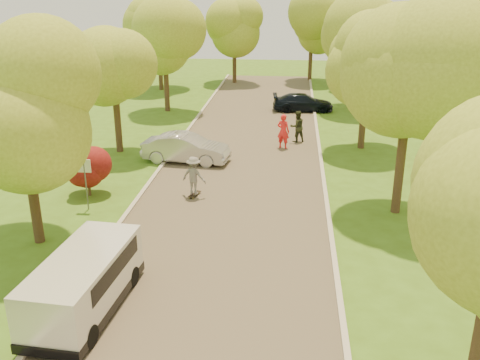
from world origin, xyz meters
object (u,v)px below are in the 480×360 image
at_px(dark_sedan, 303,102).
at_px(street_sign, 85,174).
at_px(skateboarder, 194,176).
at_px(person_striped, 283,131).
at_px(minivan, 85,282).
at_px(person_olive, 297,126).
at_px(silver_sedan, 186,148).
at_px(longboard, 194,194).

bearing_deg(dark_sedan, street_sign, 150.22).
relative_size(dark_sedan, skateboarder, 2.56).
height_order(street_sign, dark_sedan, street_sign).
bearing_deg(person_striped, minivan, 94.13).
bearing_deg(street_sign, person_olive, 51.69).
relative_size(silver_sedan, person_striped, 2.29).
height_order(silver_sedan, person_olive, person_olive).
bearing_deg(skateboarder, longboard, -66.30).
bearing_deg(person_striped, silver_sedan, 52.48).
xyz_separation_m(minivan, person_striped, (5.20, 16.49, 0.07)).
relative_size(minivan, person_olive, 2.56).
xyz_separation_m(skateboarder, person_olive, (4.47, 8.99, -0.03)).
bearing_deg(street_sign, minivan, -69.57).
relative_size(street_sign, minivan, 0.46).
bearing_deg(longboard, silver_sedan, -58.17).
bearing_deg(street_sign, longboard, 24.35).
bearing_deg(dark_sedan, silver_sedan, 149.19).
height_order(longboard, skateboarder, skateboarder).
distance_m(longboard, skateboarder, 0.87).
height_order(person_striped, person_olive, person_striped).
xyz_separation_m(silver_sedan, dark_sedan, (6.17, 12.39, -0.11)).
bearing_deg(person_striped, dark_sedan, -75.68).
bearing_deg(minivan, person_striped, 76.95).
distance_m(dark_sedan, person_striped, 9.51).
bearing_deg(silver_sedan, person_olive, -46.17).
distance_m(silver_sedan, person_striped, 5.79).
xyz_separation_m(dark_sedan, person_striped, (-1.21, -9.42, 0.35)).
xyz_separation_m(silver_sedan, skateboarder, (1.28, -4.68, 0.22)).
bearing_deg(street_sign, skateboarder, 24.35).
relative_size(silver_sedan, dark_sedan, 1.04).
bearing_deg(dark_sedan, longboard, 159.66).
xyz_separation_m(longboard, person_olive, (4.47, 8.99, 0.83)).
height_order(street_sign, person_striped, street_sign).
relative_size(minivan, person_striped, 2.42).
bearing_deg(street_sign, dark_sedan, 64.55).
relative_size(street_sign, dark_sedan, 0.50).
height_order(longboard, person_olive, person_olive).
distance_m(minivan, skateboarder, 8.98).
bearing_deg(dark_sedan, person_striped, 168.37).
height_order(silver_sedan, skateboarder, skateboarder).
bearing_deg(person_striped, skateboarder, 85.86).
xyz_separation_m(person_striped, person_olive, (0.78, 1.35, -0.06)).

